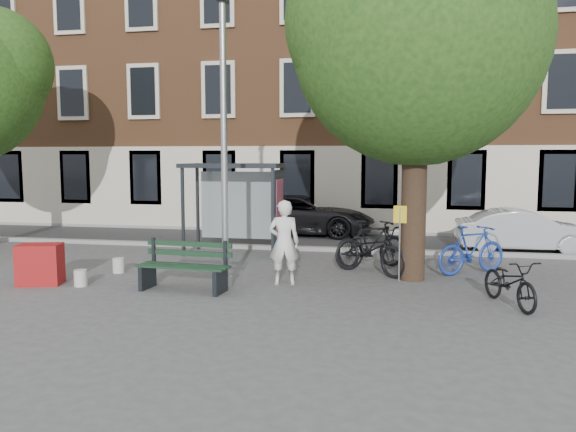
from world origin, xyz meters
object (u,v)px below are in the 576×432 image
(bike_c, at_px, (510,282))
(bike_d, at_px, (372,244))
(lamppost, at_px, (224,158))
(bike_b, at_px, (472,250))
(painter, at_px, (284,242))
(bus_shelter, at_px, (247,188))
(bike_a, at_px, (370,249))
(car_dark, at_px, (303,215))
(car_silver, at_px, (524,231))
(red_stand, at_px, (40,264))
(notice_sign, at_px, (400,228))
(bench, at_px, (184,269))

(bike_c, distance_m, bike_d, 4.17)
(lamppost, bearing_deg, bike_b, 23.92)
(painter, bearing_deg, bike_b, -167.00)
(bus_shelter, relative_size, bike_a, 1.26)
(bus_shelter, relative_size, car_dark, 0.56)
(bike_d, height_order, car_silver, car_silver)
(painter, bearing_deg, red_stand, -0.42)
(car_dark, bearing_deg, bike_c, -146.31)
(lamppost, relative_size, painter, 3.26)
(bus_shelter, bearing_deg, painter, -63.52)
(lamppost, distance_m, bike_a, 4.24)
(car_dark, distance_m, red_stand, 9.99)
(bike_a, xyz_separation_m, car_dark, (-2.70, 6.37, 0.12))
(bike_c, bearing_deg, car_silver, 55.84)
(lamppost, bearing_deg, bike_c, -4.97)
(lamppost, height_order, bike_c, lamppost)
(bike_a, xyz_separation_m, bike_c, (2.74, -2.53, -0.13))
(painter, relative_size, car_dark, 0.37)
(bus_shelter, distance_m, red_stand, 6.01)
(notice_sign, bearing_deg, bike_a, 143.25)
(bench, distance_m, red_stand, 3.33)
(lamppost, height_order, car_dark, lamppost)
(painter, xyz_separation_m, car_dark, (-0.89, 7.93, -0.23))
(painter, distance_m, red_stand, 5.41)
(painter, height_order, bench, painter)
(bench, height_order, bike_c, bench)
(painter, relative_size, bike_a, 0.83)
(bike_a, relative_size, car_silver, 0.59)
(notice_sign, bearing_deg, bus_shelter, 156.68)
(bike_c, bearing_deg, painter, 147.47)
(bus_shelter, xyz_separation_m, car_dark, (0.92, 4.29, -1.21))
(bike_a, distance_m, bike_c, 3.73)
(bike_d, bearing_deg, lamppost, 98.00)
(painter, bearing_deg, bench, 14.37)
(car_dark, xyz_separation_m, red_stand, (-4.40, -8.97, -0.26))
(lamppost, bearing_deg, bench, -147.78)
(bike_d, height_order, car_dark, car_dark)
(bus_shelter, relative_size, notice_sign, 1.66)
(bench, bearing_deg, notice_sign, 26.78)
(lamppost, relative_size, bike_d, 2.96)
(bus_shelter, distance_m, bike_b, 6.40)
(bike_a, bearing_deg, bike_c, -92.28)
(lamppost, xyz_separation_m, bike_c, (5.75, -0.50, -2.32))
(bike_a, relative_size, red_stand, 2.51)
(bus_shelter, distance_m, car_dark, 4.56)
(car_silver, relative_size, notice_sign, 2.23)
(bench, height_order, red_stand, bench)
(bike_a, bearing_deg, car_silver, -6.98)
(bike_d, xyz_separation_m, notice_sign, (0.68, -1.35, 0.59))
(bike_d, xyz_separation_m, car_dark, (-2.71, 5.75, 0.09))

